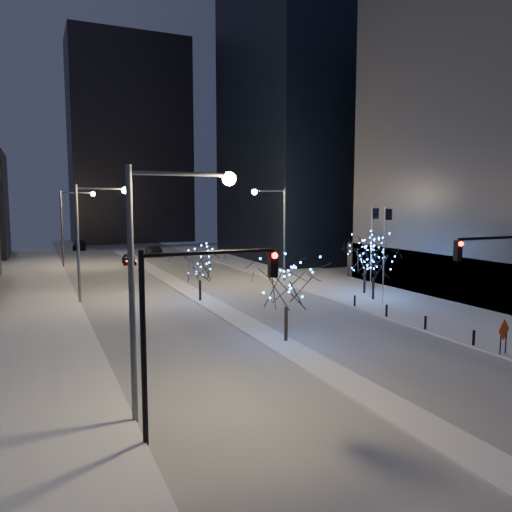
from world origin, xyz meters
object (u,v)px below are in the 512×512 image
street_lamp_w_near (159,257)px  car_mid (153,251)px  street_lamp_east (277,222)px  car_near (129,259)px  car_far (79,245)px  holiday_tree_plaza_far (365,256)px  construction_sign (504,333)px  traffic_signal_east (506,277)px  holiday_tree_median_near (286,281)px  holiday_tree_median_far (200,264)px  traffic_signal_west (186,310)px  street_lamp_w_far (70,217)px  street_lamp_w_mid (90,227)px  holiday_tree_plaza_near (374,258)px

street_lamp_w_near → car_mid: bearing=77.9°
street_lamp_east → car_near: bearing=118.2°
street_lamp_w_near → car_far: (2.87, 73.99, -5.72)m
holiday_tree_plaza_far → construction_sign: bearing=-102.6°
street_lamp_w_near → street_lamp_east: bearing=55.8°
traffic_signal_east → holiday_tree_plaza_far: traffic_signal_east is taller
car_near → holiday_tree_median_near: size_ratio=0.77×
traffic_signal_east → holiday_tree_median_far: 24.40m
car_mid → holiday_tree_median_near: 50.98m
street_lamp_east → construction_sign: size_ratio=5.03×
holiday_tree_median_near → holiday_tree_plaza_far: holiday_tree_median_near is taller
construction_sign → car_near: bearing=89.2°
street_lamp_w_near → traffic_signal_west: (0.50, -2.00, -1.74)m
traffic_signal_west → car_near: size_ratio=1.63×
holiday_tree_plaza_far → construction_sign: (-4.12, -18.40, -2.25)m
street_lamp_w_far → street_lamp_east: bearing=-49.2°
holiday_tree_plaza_far → construction_sign: holiday_tree_plaza_far is taller
street_lamp_w_mid → street_lamp_w_far: 25.00m
holiday_tree_median_far → holiday_tree_plaza_near: 15.01m
holiday_tree_plaza_far → construction_sign: 18.99m
car_near → street_lamp_w_mid: bearing=-100.9°
car_near → holiday_tree_median_far: (1.14, -28.39, 2.54)m
street_lamp_w_mid → holiday_tree_median_far: 9.71m
street_lamp_w_far → traffic_signal_west: street_lamp_w_far is taller
holiday_tree_median_near → holiday_tree_median_far: bearing=94.1°
holiday_tree_median_far → car_near: bearing=92.3°
car_near → holiday_tree_median_near: holiday_tree_median_near is taller
street_lamp_east → car_mid: bearing=102.1°
street_lamp_w_far → car_near: 9.30m
street_lamp_w_far → holiday_tree_plaza_near: size_ratio=1.68×
traffic_signal_west → car_near: traffic_signal_west is taller
street_lamp_w_far → holiday_tree_median_far: size_ratio=2.08×
traffic_signal_east → construction_sign: bearing=38.2°
car_near → car_mid: car_mid is taller
traffic_signal_east → car_near: 52.09m
holiday_tree_plaza_far → street_lamp_w_far: bearing=126.5°
street_lamp_east → holiday_tree_median_far: 12.84m
street_lamp_w_far → construction_sign: 53.76m
street_lamp_w_mid → traffic_signal_west: (0.50, -27.00, -1.74)m
holiday_tree_median_far → construction_sign: bearing=-63.2°
street_lamp_east → construction_sign: (0.22, -27.93, -5.10)m
holiday_tree_plaza_near → construction_sign: bearing=-101.2°
street_lamp_w_mid → traffic_signal_east: size_ratio=1.43×
holiday_tree_plaza_near → car_mid: bearing=103.0°
street_lamp_east → holiday_tree_median_near: 22.86m
traffic_signal_east → construction_sign: 3.83m
street_lamp_w_far → holiday_tree_median_far: street_lamp_w_far is taller
street_lamp_east → car_far: street_lamp_east is taller
holiday_tree_median_near → construction_sign: 12.50m
street_lamp_w_near → traffic_signal_west: bearing=-76.0°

